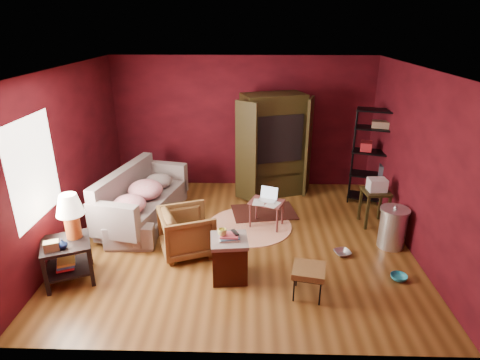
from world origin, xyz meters
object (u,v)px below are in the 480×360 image
at_px(sofa, 140,203).
at_px(side_table, 68,230).
at_px(laptop_desk, 267,204).
at_px(tv_armoire, 273,144).
at_px(armchair, 187,229).
at_px(wire_shelving, 377,153).
at_px(hamper, 229,257).

distance_m(sofa, side_table, 1.78).
height_order(laptop_desk, tv_armoire, tv_armoire).
xyz_separation_m(armchair, laptop_desk, (1.28, 0.90, 0.04)).
bearing_deg(tv_armoire, laptop_desk, -114.82).
height_order(side_table, laptop_desk, side_table).
bearing_deg(wire_shelving, sofa, -149.63).
xyz_separation_m(sofa, laptop_desk, (2.27, -0.07, 0.04)).
distance_m(hamper, laptop_desk, 1.67).
relative_size(tv_armoire, wire_shelving, 1.11).
bearing_deg(sofa, laptop_desk, -94.26).
relative_size(sofa, hamper, 2.86).
distance_m(armchair, wire_shelving, 4.05).
xyz_separation_m(side_table, laptop_desk, (2.81, 1.59, -0.31)).
bearing_deg(armchair, tv_armoire, -51.84).
xyz_separation_m(sofa, side_table, (-0.54, -1.66, 0.35)).
height_order(tv_armoire, wire_shelving, tv_armoire).
distance_m(sofa, hamper, 2.35).
relative_size(armchair, laptop_desk, 1.13).
relative_size(side_table, hamper, 1.75).
bearing_deg(hamper, tv_armoire, 76.25).
xyz_separation_m(armchair, wire_shelving, (3.47, 2.00, 0.64)).
xyz_separation_m(side_table, wire_shelving, (4.99, 2.69, 0.29)).
height_order(hamper, laptop_desk, hamper).
xyz_separation_m(tv_armoire, wire_shelving, (2.02, -0.39, -0.06)).
distance_m(sofa, wire_shelving, 4.61).
relative_size(armchair, hamper, 1.12).
height_order(armchair, wire_shelving, wire_shelving).
bearing_deg(tv_armoire, sofa, -168.18).
bearing_deg(side_table, wire_shelving, 28.30).
distance_m(sofa, laptop_desk, 2.27).
relative_size(armchair, tv_armoire, 0.38).
relative_size(hamper, laptop_desk, 1.01).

